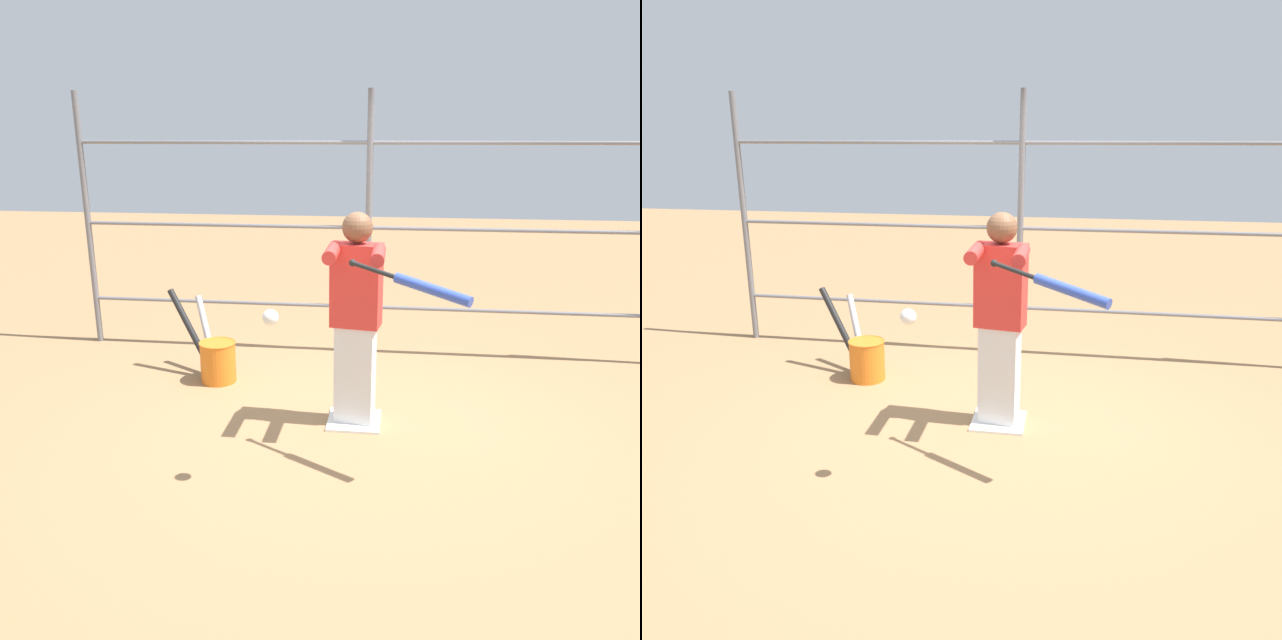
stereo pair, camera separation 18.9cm
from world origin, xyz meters
The scene contains 7 objects.
ground_plane centered at (0.00, 0.00, 0.00)m, with size 24.00×24.00×0.00m, color #9E754C.
home_plate centered at (0.00, 0.00, 0.01)m, with size 0.40×0.40×0.02m.
fence_backstop centered at (0.00, -1.60, 1.26)m, with size 5.71×0.06×2.51m.
batter centered at (0.00, 0.02, 0.87)m, with size 0.41×0.58×1.60m.
baseball_bat_swinging centered at (-0.43, 0.71, 1.26)m, with size 0.75×0.51×0.17m.
softball_in_flight centered at (0.43, 0.97, 1.11)m, with size 0.10×0.10×0.10m.
bat_bucket centered at (1.29, -0.69, 0.21)m, with size 0.70×0.59×0.77m.
Camera 1 is at (-0.28, 4.36, 2.14)m, focal length 35.00 mm.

